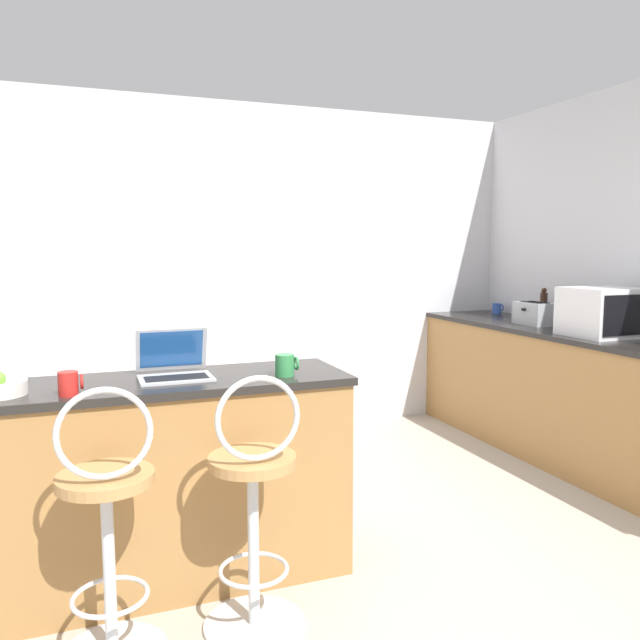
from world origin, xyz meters
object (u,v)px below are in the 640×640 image
(laptop, at_px, (174,365))
(mug_green, at_px, (285,365))
(toaster, at_px, (534,313))
(microwave, at_px, (603,312))
(pepper_mill, at_px, (543,305))
(bar_stool_far, at_px, (254,510))
(mug_blue, at_px, (497,308))
(mug_red, at_px, (69,383))
(bar_stool_near, at_px, (108,533))

(laptop, height_order, mug_green, laptop)
(toaster, bearing_deg, mug_green, -153.89)
(microwave, bearing_deg, pepper_mill, 74.98)
(bar_stool_far, xyz_separation_m, laptop, (-0.22, 0.53, 0.49))
(mug_blue, height_order, mug_red, mug_red)
(toaster, bearing_deg, bar_stool_near, -153.88)
(laptop, distance_m, microwave, 2.80)
(bar_stool_far, xyz_separation_m, microwave, (2.56, 0.87, 0.59))
(laptop, xyz_separation_m, toaster, (2.77, 0.98, 0.03))
(pepper_mill, xyz_separation_m, mug_blue, (0.02, 0.61, -0.08))
(pepper_mill, bearing_deg, bar_stool_near, -153.01)
(bar_stool_far, relative_size, mug_green, 9.95)
(toaster, height_order, mug_blue, toaster)
(laptop, bearing_deg, microwave, 6.83)
(toaster, height_order, mug_red, toaster)
(mug_red, bearing_deg, toaster, 20.43)
(bar_stool_far, height_order, toaster, toaster)
(pepper_mill, relative_size, mug_blue, 2.73)
(toaster, distance_m, mug_blue, 0.82)
(bar_stool_far, distance_m, mug_blue, 3.65)
(bar_stool_near, relative_size, mug_blue, 10.83)
(laptop, height_order, toaster, laptop)
(laptop, bearing_deg, pepper_mill, 21.06)
(mug_blue, bearing_deg, laptop, -149.73)
(pepper_mill, bearing_deg, bar_stool_far, -148.75)
(mug_blue, bearing_deg, microwave, -99.46)
(laptop, bearing_deg, toaster, 19.48)
(mug_red, bearing_deg, microwave, 9.63)
(bar_stool_far, xyz_separation_m, pepper_mill, (2.78, 1.69, 0.56))
(bar_stool_far, relative_size, laptop, 3.28)
(bar_stool_near, distance_m, toaster, 3.47)
(laptop, distance_m, mug_red, 0.48)
(bar_stool_far, distance_m, mug_green, 0.67)
(microwave, relative_size, mug_red, 4.71)
(mug_blue, relative_size, mug_green, 0.92)
(bar_stool_near, height_order, bar_stool_far, same)
(bar_stool_far, bearing_deg, bar_stool_near, 180.00)
(mug_red, bearing_deg, mug_blue, 29.79)
(mug_red, bearing_deg, bar_stool_far, -26.48)
(microwave, relative_size, pepper_mill, 1.72)
(bar_stool_far, distance_m, laptop, 0.75)
(microwave, relative_size, toaster, 1.53)
(bar_stool_far, bearing_deg, mug_red, 153.52)
(microwave, bearing_deg, bar_stool_far, -161.32)
(bar_stool_near, xyz_separation_m, pepper_mill, (3.31, 1.69, 0.56))
(laptop, xyz_separation_m, mug_red, (-0.43, -0.21, -0.01))
(laptop, distance_m, pepper_mill, 3.21)
(mug_green, bearing_deg, bar_stool_near, -153.85)
(laptop, height_order, mug_red, laptop)
(toaster, height_order, pepper_mill, pepper_mill)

